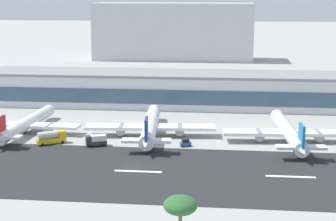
# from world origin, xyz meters

# --- Properties ---
(ground_plane) EXTENTS (1400.00, 1400.00, 0.00)m
(ground_plane) POSITION_xyz_m (0.00, 0.00, 0.00)
(ground_plane) COLOR #9E9E99
(runway_strip) EXTENTS (800.00, 42.50, 0.08)m
(runway_strip) POSITION_xyz_m (0.00, -3.75, 0.04)
(runway_strip) COLOR #262628
(runway_strip) RESTS_ON ground_plane
(runway_centreline_dash_4) EXTENTS (12.00, 1.20, 0.01)m
(runway_centreline_dash_4) POSITION_xyz_m (2.00, -3.75, 0.09)
(runway_centreline_dash_4) COLOR white
(runway_centreline_dash_4) RESTS_ON runway_strip
(runway_centreline_dash_5) EXTENTS (12.00, 1.20, 0.01)m
(runway_centreline_dash_5) POSITION_xyz_m (39.57, -3.75, 0.09)
(runway_centreline_dash_5) COLOR white
(runway_centreline_dash_5) RESTS_ON runway_strip
(terminal_building) EXTENTS (147.12, 23.04, 13.22)m
(terminal_building) POSITION_xyz_m (2.69, 77.33, 6.61)
(terminal_building) COLOR silver
(terminal_building) RESTS_ON ground_plane
(distant_hotel_block) EXTENTS (103.45, 30.13, 36.83)m
(distant_hotel_block) POSITION_xyz_m (-11.27, 226.11, 18.41)
(distant_hotel_block) COLOR #BCBCC1
(distant_hotel_block) RESTS_ON ground_plane
(airliner_red_tail_gate_0) EXTENTS (35.02, 44.68, 9.32)m
(airliner_red_tail_gate_0) POSITION_xyz_m (-39.52, 29.16, 2.97)
(airliner_red_tail_gate_0) COLOR white
(airliner_red_tail_gate_0) RESTS_ON ground_plane
(airliner_navy_tail_gate_1) EXTENTS (40.76, 48.51, 10.13)m
(airliner_navy_tail_gate_1) POSITION_xyz_m (0.51, 29.58, 3.23)
(airliner_navy_tail_gate_1) COLOR white
(airliner_navy_tail_gate_1) RESTS_ON ground_plane
(airliner_blue_tail_gate_2) EXTENTS (39.46, 47.16, 9.84)m
(airliner_blue_tail_gate_2) POSITION_xyz_m (42.43, 27.30, 3.14)
(airliner_blue_tail_gate_2) COLOR silver
(airliner_blue_tail_gate_2) RESTS_ON ground_plane
(service_fuel_truck_0) EXTENTS (8.50, 6.92, 3.95)m
(service_fuel_truck_0) POSITION_xyz_m (-27.53, 18.54, 2.03)
(service_fuel_truck_0) COLOR gold
(service_fuel_truck_0) RESTS_ON ground_plane
(service_baggage_tug_1) EXTENTS (3.56, 2.77, 2.20)m
(service_baggage_tug_1) POSITION_xyz_m (12.10, 20.05, 1.05)
(service_baggage_tug_1) COLOR #23569E
(service_baggage_tug_1) RESTS_ON ground_plane
(service_box_truck_2) EXTENTS (6.46, 4.47, 3.25)m
(service_box_truck_2) POSITION_xyz_m (-13.81, 17.66, 1.79)
(service_box_truck_2) COLOR #2D3338
(service_box_truck_2) RESTS_ON ground_plane
(palm_tree_1) EXTENTS (5.33, 5.33, 13.26)m
(palm_tree_1) POSITION_xyz_m (16.71, -53.04, 11.51)
(palm_tree_1) COLOR brown
(palm_tree_1) RESTS_ON ground_plane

